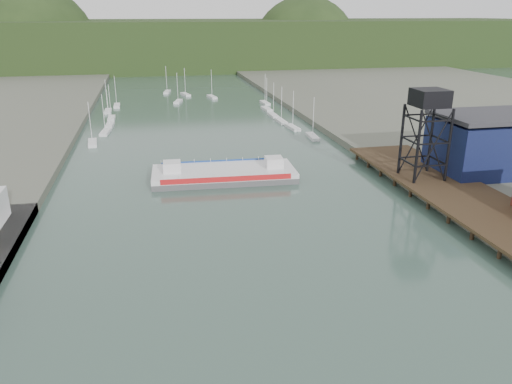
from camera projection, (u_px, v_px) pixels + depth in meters
name	position (u px, v px, depth m)	size (l,w,h in m)	color
east_pier	(473.00, 202.00, 80.42)	(14.00, 70.00, 2.45)	black
lift_tower	(429.00, 104.00, 87.31)	(6.50, 6.50, 16.00)	black
blue_shed	(490.00, 144.00, 94.98)	(20.50, 14.50, 11.30)	black
marina_sailboats	(193.00, 113.00, 159.79)	(57.71, 92.65, 0.90)	silver
distant_hills	(162.00, 47.00, 305.44)	(500.00, 120.00, 80.00)	black
chain_ferry	(224.00, 173.00, 97.12)	(28.01, 12.44, 3.96)	#4D4D4F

